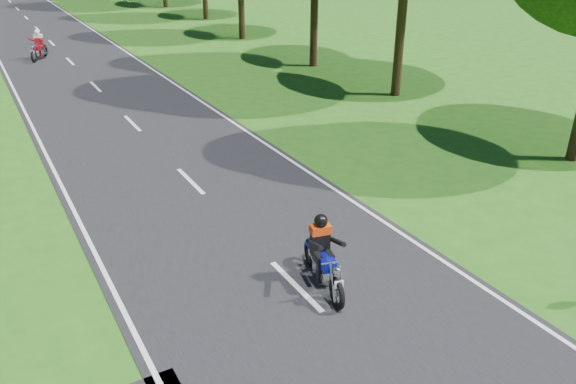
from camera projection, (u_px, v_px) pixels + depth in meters
ground at (353, 343)px, 9.98m from camera, size 160.00×160.00×0.00m
main_road at (17, 9)px, 49.08m from camera, size 7.00×140.00×0.02m
road_markings at (18, 11)px, 47.55m from camera, size 7.40×140.00×0.01m
rider_near_blue at (324, 253)px, 11.24m from camera, size 1.01×1.94×1.54m
rider_far_red at (38, 45)px, 30.46m from camera, size 1.45×1.95×1.56m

